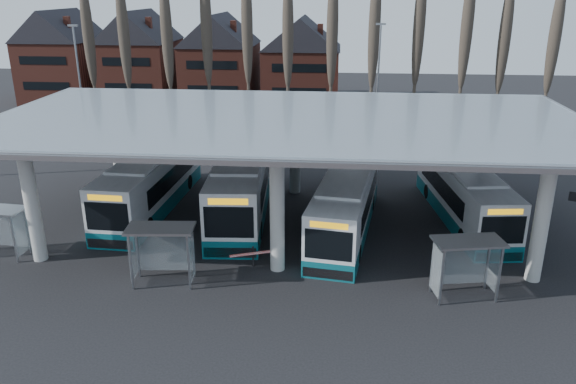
# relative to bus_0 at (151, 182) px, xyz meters

# --- Properties ---
(ground) EXTENTS (140.00, 140.00, 0.00)m
(ground) POSITION_rel_bus_0_xyz_m (8.58, -9.99, -1.61)
(ground) COLOR black
(ground) RESTS_ON ground
(station_canopy) EXTENTS (32.00, 16.00, 6.34)m
(station_canopy) POSITION_rel_bus_0_xyz_m (8.58, -1.99, 4.07)
(station_canopy) COLOR #BBBBB6
(station_canopy) RESTS_ON ground
(poplar_row) EXTENTS (45.10, 1.10, 14.50)m
(poplar_row) POSITION_rel_bus_0_xyz_m (8.58, 23.01, 7.16)
(poplar_row) COLOR #473D33
(poplar_row) RESTS_ON ground
(townhouse_row) EXTENTS (36.80, 10.30, 12.25)m
(townhouse_row) POSITION_rel_bus_0_xyz_m (-7.17, 34.01, 4.32)
(townhouse_row) COLOR maroon
(townhouse_row) RESTS_ON ground
(lamp_post_a) EXTENTS (0.80, 0.16, 10.17)m
(lamp_post_a) POSITION_rel_bus_0_xyz_m (-9.42, 12.01, 3.72)
(lamp_post_a) COLOR slate
(lamp_post_a) RESTS_ON ground
(lamp_post_b) EXTENTS (0.80, 0.16, 10.17)m
(lamp_post_b) POSITION_rel_bus_0_xyz_m (14.58, 16.01, 3.72)
(lamp_post_b) COLOR slate
(lamp_post_b) RESTS_ON ground
(bus_0) EXTENTS (3.19, 12.42, 3.42)m
(bus_0) POSITION_rel_bus_0_xyz_m (0.00, 0.00, 0.00)
(bus_0) COLOR white
(bus_0) RESTS_ON ground
(bus_1) EXTENTS (3.62, 13.32, 3.66)m
(bus_1) POSITION_rel_bus_0_xyz_m (5.69, -0.06, 0.11)
(bus_1) COLOR white
(bus_1) RESTS_ON ground
(bus_2) EXTENTS (4.22, 12.05, 3.28)m
(bus_2) POSITION_rel_bus_0_xyz_m (11.89, -2.53, -0.07)
(bus_2) COLOR white
(bus_2) RESTS_ON ground
(bus_3) EXTENTS (3.83, 11.80, 3.22)m
(bus_3) POSITION_rel_bus_0_xyz_m (18.76, -0.10, -0.09)
(bus_3) COLOR white
(bus_3) RESTS_ON ground
(shelter_1) EXTENTS (3.14, 1.76, 2.80)m
(shelter_1) POSITION_rel_bus_0_xyz_m (3.50, -9.16, 0.43)
(shelter_1) COLOR gray
(shelter_1) RESTS_ON ground
(shelter_2) EXTENTS (3.18, 2.00, 2.75)m
(shelter_2) POSITION_rel_bus_0_xyz_m (16.97, -9.23, 0.38)
(shelter_2) COLOR gray
(shelter_2) RESTS_ON ground
(barrier) EXTENTS (2.01, 0.94, 1.06)m
(barrier) POSITION_rel_bus_0_xyz_m (7.36, -7.66, -0.79)
(barrier) COLOR black
(barrier) RESTS_ON ground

